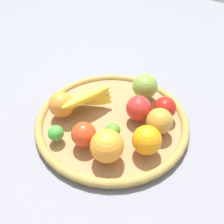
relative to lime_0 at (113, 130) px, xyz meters
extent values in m
plane|color=slate|center=(0.04, -0.06, -0.05)|extent=(2.40, 2.40, 0.00)
cylinder|color=#A4764B|center=(0.04, -0.06, -0.04)|extent=(0.44, 0.44, 0.02)
torus|color=#9E8040|center=(0.04, -0.06, -0.03)|extent=(0.45, 0.45, 0.02)
sphere|color=#529D2A|center=(0.00, 0.00, 0.00)|extent=(0.06, 0.06, 0.04)
ellipsoid|color=yellow|center=(0.15, -0.06, -0.01)|extent=(0.15, 0.11, 0.03)
ellipsoid|color=yellow|center=(0.14, -0.05, 0.01)|extent=(0.14, 0.13, 0.03)
ellipsoid|color=yellow|center=(0.13, -0.04, 0.02)|extent=(0.11, 0.15, 0.03)
ellipsoid|color=yellow|center=(0.12, -0.03, 0.03)|extent=(0.07, 0.16, 0.03)
sphere|color=red|center=(0.05, 0.07, 0.01)|extent=(0.09, 0.09, 0.07)
sphere|color=green|center=(0.11, 0.10, 0.00)|extent=(0.05, 0.05, 0.04)
sphere|color=red|center=(-0.02, -0.10, 0.02)|extent=(0.08, 0.08, 0.07)
sphere|color=red|center=(-0.07, -0.15, 0.01)|extent=(0.08, 0.08, 0.06)
sphere|color=#79A23D|center=(0.02, -0.19, 0.02)|extent=(0.11, 0.11, 0.08)
sphere|color=orange|center=(0.17, 0.02, 0.02)|extent=(0.10, 0.10, 0.07)
sphere|color=#C08A2F|center=(-0.09, -0.09, 0.02)|extent=(0.10, 0.10, 0.07)
sphere|color=orange|center=(-0.03, 0.07, 0.02)|extent=(0.10, 0.10, 0.08)
sphere|color=orange|center=(-0.10, -0.01, 0.02)|extent=(0.10, 0.10, 0.07)
camera|label=1|loc=(-0.27, 0.37, 0.49)|focal=40.65mm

